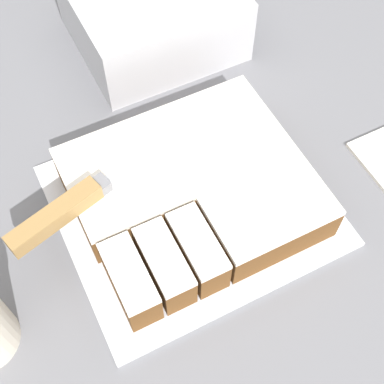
{
  "coord_description": "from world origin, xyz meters",
  "views": [
    {
      "loc": [
        -0.23,
        -0.28,
        1.53
      ],
      "look_at": [
        -0.08,
        0.03,
        0.97
      ],
      "focal_mm": 50.0,
      "sensor_mm": 36.0,
      "label": 1
    }
  ],
  "objects": [
    {
      "name": "ground_plane",
      "position": [
        0.0,
        0.0,
        0.0
      ],
      "size": [
        8.0,
        8.0,
        0.0
      ],
      "primitive_type": "plane",
      "color": "#7F705B"
    },
    {
      "name": "countertop",
      "position": [
        0.0,
        0.0,
        0.47
      ],
      "size": [
        1.4,
        1.1,
        0.93
      ],
      "color": "slate",
      "rests_on": "ground_plane"
    },
    {
      "name": "cake_board",
      "position": [
        -0.08,
        0.03,
        0.94
      ],
      "size": [
        0.33,
        0.29,
        0.01
      ],
      "color": "silver",
      "rests_on": "countertop"
    },
    {
      "name": "cake",
      "position": [
        -0.07,
        0.03,
        0.97
      ],
      "size": [
        0.28,
        0.24,
        0.06
      ],
      "color": "brown",
      "rests_on": "cake_board"
    },
    {
      "name": "knife",
      "position": [
        -0.21,
        0.06,
        1.01
      ],
      "size": [
        0.33,
        0.11,
        0.02
      ],
      "rotation": [
        0.0,
        0.0,
        0.28
      ],
      "color": "silver",
      "rests_on": "cake"
    },
    {
      "name": "storage_box",
      "position": [
        0.01,
        0.33,
        0.99
      ],
      "size": [
        0.23,
        0.22,
        0.1
      ],
      "color": "#B2B2B7",
      "rests_on": "countertop"
    }
  ]
}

